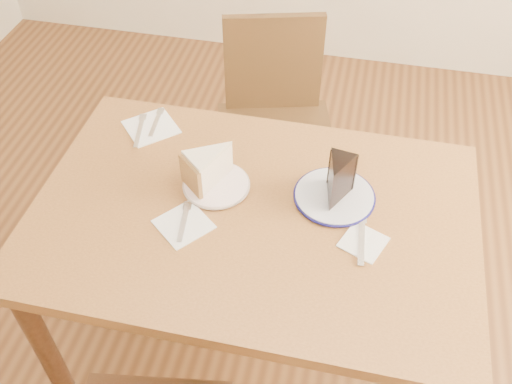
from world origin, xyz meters
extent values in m
plane|color=#432611|center=(0.00, 0.00, 0.00)|extent=(4.00, 4.00, 0.00)
cube|color=#5A3618|center=(0.00, 0.00, 0.73)|extent=(1.20, 0.80, 0.04)
cylinder|color=#351C0F|center=(-0.54, -0.34, 0.35)|extent=(0.06, 0.06, 0.71)
cylinder|color=#351C0F|center=(-0.54, 0.34, 0.35)|extent=(0.06, 0.06, 0.71)
cylinder|color=#351C0F|center=(0.54, 0.34, 0.35)|extent=(0.06, 0.06, 0.71)
cube|color=#301E0E|center=(-0.05, 0.62, 0.47)|extent=(0.54, 0.54, 0.04)
cylinder|color=#301E0E|center=(0.08, 0.85, 0.22)|extent=(0.04, 0.04, 0.45)
cylinder|color=#301E0E|center=(-0.28, 0.75, 0.22)|extent=(0.04, 0.04, 0.45)
cylinder|color=#301E0E|center=(0.18, 0.49, 0.22)|extent=(0.04, 0.04, 0.45)
cylinder|color=#301E0E|center=(-0.18, 0.39, 0.22)|extent=(0.04, 0.04, 0.45)
cube|color=#301E0E|center=(-0.10, 0.81, 0.69)|extent=(0.37, 0.13, 0.39)
cylinder|color=white|center=(-0.12, 0.07, 0.76)|extent=(0.18, 0.18, 0.01)
cylinder|color=silver|center=(0.21, 0.10, 0.76)|extent=(0.22, 0.22, 0.01)
cube|color=white|center=(-0.17, -0.09, 0.75)|extent=(0.18, 0.18, 0.00)
cube|color=white|center=(0.30, -0.05, 0.75)|extent=(0.14, 0.14, 0.00)
cube|color=white|center=(-0.39, 0.28, 0.75)|extent=(0.21, 0.21, 0.00)
cube|color=white|center=(-0.17, -0.08, 0.76)|extent=(0.03, 0.14, 0.00)
cube|color=silver|center=(0.29, -0.04, 0.76)|extent=(0.03, 0.17, 0.00)
cube|color=silver|center=(-0.38, 0.30, 0.76)|extent=(0.03, 0.14, 0.00)
cube|color=silver|center=(-0.42, 0.25, 0.76)|extent=(0.05, 0.16, 0.00)
camera|label=1|loc=(0.23, -1.01, 1.89)|focal=40.00mm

